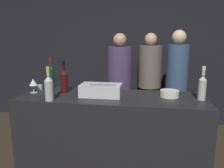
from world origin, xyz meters
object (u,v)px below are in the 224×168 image
object	(u,v)px
bowl_white	(169,93)
red_wine_bottle_black_foil	(64,80)
red_wine_bottle_burgundy	(51,76)
white_wine_bottle	(202,86)
rose_wine_bottle	(49,87)
person_blond_tee	(149,78)
wine_glass	(33,83)
person_in_hoodie	(176,81)
person_grey_polo	(120,81)
ice_bin_with_bottles	(101,90)
candle_votive	(39,88)

from	to	relation	value
bowl_white	red_wine_bottle_black_foil	world-z (taller)	red_wine_bottle_black_foil
red_wine_bottle_burgundy	white_wine_bottle	world-z (taller)	red_wine_bottle_burgundy
rose_wine_bottle	person_blond_tee	xyz separation A→B (m)	(0.96, 1.92, -0.22)
wine_glass	rose_wine_bottle	distance (m)	0.41
rose_wine_bottle	person_blond_tee	world-z (taller)	person_blond_tee
red_wine_bottle_black_foil	person_in_hoodie	bearing A→B (deg)	41.12
bowl_white	person_blond_tee	size ratio (longest dim) A/B	0.11
wine_glass	white_wine_bottle	world-z (taller)	white_wine_bottle
person_in_hoodie	person_blond_tee	bearing A→B (deg)	-71.90
bowl_white	rose_wine_bottle	size ratio (longest dim) A/B	0.58
person_grey_polo	ice_bin_with_bottles	bearing A→B (deg)	-145.03
white_wine_bottle	person_in_hoodie	xyz separation A→B (m)	(-0.08, 1.24, -0.19)
rose_wine_bottle	person_grey_polo	xyz separation A→B (m)	(0.47, 1.56, -0.23)
wine_glass	red_wine_bottle_burgundy	world-z (taller)	red_wine_bottle_burgundy
white_wine_bottle	person_blond_tee	distance (m)	1.74
white_wine_bottle	person_grey_polo	distance (m)	1.63
rose_wine_bottle	person_in_hoodie	distance (m)	2.03
wine_glass	rose_wine_bottle	world-z (taller)	rose_wine_bottle
rose_wine_bottle	bowl_white	bearing A→B (deg)	16.02
person_in_hoodie	rose_wine_bottle	bearing A→B (deg)	22.05
red_wine_bottle_burgundy	white_wine_bottle	distance (m)	1.68
ice_bin_with_bottles	wine_glass	xyz separation A→B (m)	(-0.76, 0.03, 0.04)
rose_wine_bottle	red_wine_bottle_burgundy	distance (m)	0.56
candle_votive	person_in_hoodie	distance (m)	2.01
person_in_hoodie	person_grey_polo	size ratio (longest dim) A/B	1.02
candle_votive	person_in_hoodie	xyz separation A→B (m)	(1.66, 1.12, -0.08)
white_wine_bottle	person_blond_tee	world-z (taller)	person_blond_tee
wine_glass	red_wine_bottle_black_foil	world-z (taller)	red_wine_bottle_black_foil
person_blond_tee	red_wine_bottle_burgundy	bearing A→B (deg)	-96.34
candle_votive	person_blond_tee	bearing A→B (deg)	50.76
person_blond_tee	person_grey_polo	size ratio (longest dim) A/B	1.01
wine_glass	person_grey_polo	distance (m)	1.52
bowl_white	red_wine_bottle_black_foil	xyz separation A→B (m)	(-1.13, 0.00, 0.10)
rose_wine_bottle	person_grey_polo	world-z (taller)	person_grey_polo
wine_glass	red_wine_bottle_black_foil	size ratio (longest dim) A/B	0.44
wine_glass	white_wine_bottle	bearing A→B (deg)	-0.19
bowl_white	person_grey_polo	bearing A→B (deg)	118.66
ice_bin_with_bottles	candle_votive	distance (m)	0.77
bowl_white	rose_wine_bottle	distance (m)	1.20
wine_glass	candle_votive	size ratio (longest dim) A/B	1.98
red_wine_bottle_burgundy	white_wine_bottle	size ratio (longest dim) A/B	1.09
red_wine_bottle_burgundy	red_wine_bottle_black_foil	bearing A→B (deg)	-38.74
candle_votive	person_blond_tee	size ratio (longest dim) A/B	0.05
rose_wine_bottle	candle_votive	bearing A→B (deg)	128.75
red_wine_bottle_black_foil	wine_glass	bearing A→B (deg)	-169.14
candle_votive	rose_wine_bottle	xyz separation A→B (m)	(0.30, -0.38, 0.10)
red_wine_bottle_black_foil	person_grey_polo	size ratio (longest dim) A/B	0.20
red_wine_bottle_burgundy	red_wine_bottle_black_foil	distance (m)	0.30
bowl_white	wine_glass	distance (m)	1.46
red_wine_bottle_black_foil	person_grey_polo	world-z (taller)	person_grey_polo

